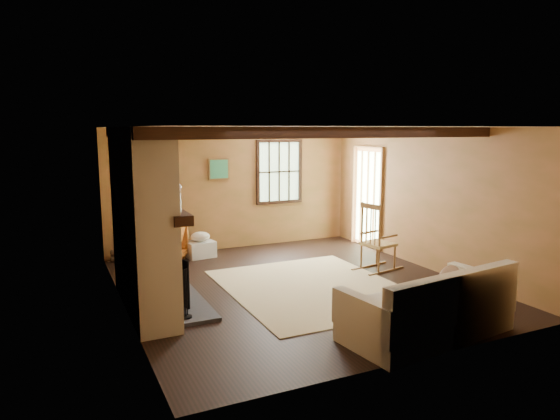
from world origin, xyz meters
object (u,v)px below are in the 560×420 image
rocking_chair (377,242)px  laundry_basket (201,249)px  sofa (431,312)px  armchair (160,243)px  fireplace (144,227)px

rocking_chair → laundry_basket: 3.25m
sofa → armchair: sofa is taller
sofa → armchair: (-2.17, 4.56, 0.06)m
rocking_chair → laundry_basket: size_ratio=2.32×
rocking_chair → sofa: (-1.07, -2.54, -0.19)m
sofa → armchair: size_ratio=2.71×
fireplace → rocking_chair: size_ratio=2.07×
fireplace → rocking_chair: fireplace is taller
fireplace → laundry_basket: fireplace is taller
laundry_basket → armchair: (-0.77, -0.07, 0.21)m
rocking_chair → armchair: bearing=46.1°
fireplace → sofa: 3.74m
sofa → laundry_basket: bearing=99.6°
laundry_basket → fireplace: bearing=-121.4°
rocking_chair → armchair: rocking_chair is taller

